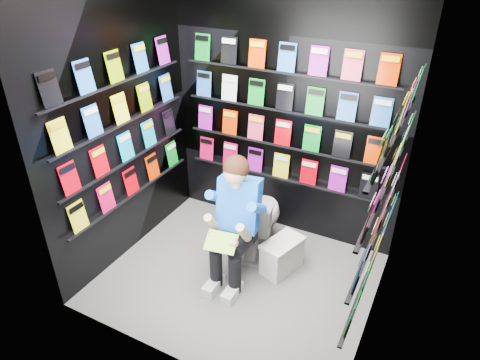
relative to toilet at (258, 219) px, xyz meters
The scene contains 13 objects.
floor 0.61m from the toilet, 86.09° to the right, with size 2.40×2.40×0.00m, color #62625F.
wall_back 1.06m from the toilet, 86.22° to the left, with size 2.40×0.04×2.60m, color black.
wall_front 1.76m from the toilet, 88.71° to the right, with size 2.40×0.04×2.60m, color black.
wall_left 1.57m from the toilet, 157.14° to the right, with size 0.04×2.00×2.60m, color black.
wall_right 1.62m from the toilet, 21.73° to the right, with size 0.04×2.00×2.60m, color black.
comics_back 1.05m from the toilet, 85.98° to the left, with size 2.10×0.06×1.37m, color #C80A45, non-canonical shape.
comics_left 1.55m from the toilet, 156.60° to the right, with size 0.06×1.70×1.37m, color #C80A45, non-canonical shape.
comics_right 1.60m from the toilet, 22.22° to the right, with size 0.06×1.70×1.37m, color #C80A45, non-canonical shape.
toilet is the anchor object (origin of this frame).
longbox 0.45m from the toilet, 27.76° to the right, with size 0.22×0.40×0.30m, color silver.
longbox_lid 0.39m from the toilet, 27.76° to the right, with size 0.24×0.42×0.03m, color silver.
reader 0.54m from the toilet, 90.00° to the right, with size 0.50×0.73×1.34m, color blue, non-canonical shape.
held_comic 0.76m from the toilet, 90.00° to the right, with size 0.27×0.01×0.19m, color #35AD5F.
Camera 1 is at (1.43, -2.71, 2.80)m, focal length 32.00 mm.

